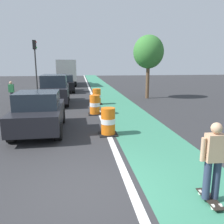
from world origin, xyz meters
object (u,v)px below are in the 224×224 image
at_px(traffic_barrel_front, 108,122).
at_px(traffic_barrel_back, 97,97).
at_px(traffic_barrel_mid, 95,105).
at_px(parked_sedan_nearest, 39,112).
at_px(parked_sedan_third, 65,84).
at_px(delivery_truck_down_block, 66,71).
at_px(traffic_light_corner, 35,56).
at_px(parked_suv_second, 55,89).
at_px(street_tree_sidewalk, 148,52).
at_px(pedestrian_crossing, 12,92).
at_px(skateboarder_on_lane, 213,160).

bearing_deg(traffic_barrel_front, traffic_barrel_back, 89.39).
bearing_deg(traffic_barrel_mid, parked_sedan_nearest, -129.40).
height_order(parked_sedan_third, delivery_truck_down_block, delivery_truck_down_block).
relative_size(parked_sedan_third, traffic_barrel_back, 3.85).
xyz_separation_m(parked_sedan_third, traffic_light_corner, (-2.91, 1.50, 2.67)).
xyz_separation_m(parked_sedan_nearest, parked_suv_second, (-0.04, 6.87, 0.20)).
distance_m(parked_sedan_third, delivery_truck_down_block, 7.63).
distance_m(delivery_truck_down_block, street_tree_sidewalk, 14.82).
bearing_deg(traffic_barrel_front, traffic_light_corner, 108.81).
relative_size(delivery_truck_down_block, pedestrian_crossing, 4.80).
bearing_deg(parked_sedan_third, delivery_truck_down_block, 91.75).
bearing_deg(traffic_barrel_back, street_tree_sidewalk, 27.88).
height_order(parked_sedan_nearest, parked_sedan_third, same).
bearing_deg(traffic_barrel_back, skateboarder_on_lane, -83.07).
distance_m(traffic_barrel_front, traffic_barrel_mid, 3.84).
height_order(skateboarder_on_lane, parked_sedan_nearest, parked_sedan_nearest).
distance_m(traffic_barrel_mid, pedestrian_crossing, 6.73).
distance_m(parked_suv_second, traffic_barrel_back, 2.99).
relative_size(traffic_light_corner, pedestrian_crossing, 3.17).
bearing_deg(traffic_barrel_mid, skateboarder_on_lane, -78.32).
xyz_separation_m(delivery_truck_down_block, traffic_light_corner, (-2.68, -6.05, 1.65)).
height_order(parked_sedan_third, traffic_light_corner, traffic_light_corner).
bearing_deg(parked_sedan_nearest, traffic_barrel_mid, 50.60).
height_order(parked_suv_second, delivery_truck_down_block, delivery_truck_down_block).
xyz_separation_m(traffic_barrel_front, traffic_barrel_back, (0.07, 7.04, 0.00)).
bearing_deg(street_tree_sidewalk, skateboarder_on_lane, -101.46).
bearing_deg(delivery_truck_down_block, traffic_barrel_back, -79.23).
xyz_separation_m(parked_suv_second, pedestrian_crossing, (-2.93, 0.07, -0.17)).
relative_size(traffic_barrel_front, delivery_truck_down_block, 0.14).
relative_size(traffic_barrel_mid, traffic_barrel_back, 1.00).
relative_size(parked_sedan_nearest, delivery_truck_down_block, 0.53).
bearing_deg(street_tree_sidewalk, traffic_barrel_front, -115.19).
distance_m(traffic_barrel_front, street_tree_sidewalk, 10.77).
bearing_deg(traffic_light_corner, skateboarder_on_lane, -71.50).
distance_m(pedestrian_crossing, street_tree_sidewalk, 10.62).
height_order(parked_suv_second, traffic_light_corner, traffic_light_corner).
distance_m(skateboarder_on_lane, parked_sedan_third, 19.84).
distance_m(parked_suv_second, street_tree_sidewalk, 7.83).
bearing_deg(traffic_barrel_front, parked_suv_second, 110.09).
xyz_separation_m(parked_suv_second, traffic_light_corner, (-2.68, 8.43, 2.47)).
bearing_deg(skateboarder_on_lane, parked_sedan_third, 101.88).
xyz_separation_m(parked_sedan_nearest, traffic_barrel_front, (2.76, -0.80, -0.30)).
bearing_deg(parked_suv_second, delivery_truck_down_block, 89.97).
distance_m(traffic_light_corner, street_tree_sidewalk, 11.97).
height_order(parked_sedan_nearest, street_tree_sidewalk, street_tree_sidewalk).
xyz_separation_m(traffic_barrel_mid, traffic_light_corner, (-5.21, 12.26, 2.97)).
bearing_deg(delivery_truck_down_block, street_tree_sidewalk, -60.76).
bearing_deg(traffic_barrel_mid, delivery_truck_down_block, 97.85).
relative_size(parked_suv_second, delivery_truck_down_block, 0.60).
relative_size(parked_sedan_third, pedestrian_crossing, 2.61).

